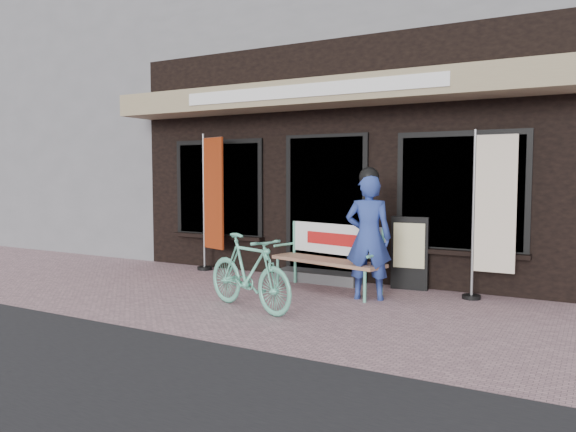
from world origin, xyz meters
The scene contains 9 objects.
ground centered at (0.00, 0.00, 0.00)m, with size 70.00×70.00×0.00m, color #A88088.
storefront centered at (0.00, 4.96, 2.99)m, with size 7.00×6.77×6.00m.
neighbor_left_near centered at (-8.50, 5.50, 3.20)m, with size 10.00×7.00×6.40m, color slate.
bench centered at (0.44, 1.22, 0.53)m, with size 1.73×0.80×0.91m.
person centered at (1.07, 0.99, 0.83)m, with size 0.66×0.53×1.69m.
bicycle centered at (0.06, -0.23, 0.45)m, with size 0.42×1.49×0.89m, color #63C3A1.
nobori_red centered at (-1.90, 1.66, 1.17)m, with size 0.67×0.34×2.26m.
nobori_cream centered at (2.45, 1.65, 1.11)m, with size 0.63×0.24×2.16m.
menu_stand centered at (1.36, 1.83, 0.52)m, with size 0.51×0.16×1.01m.
Camera 1 is at (3.65, -5.70, 1.60)m, focal length 35.00 mm.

